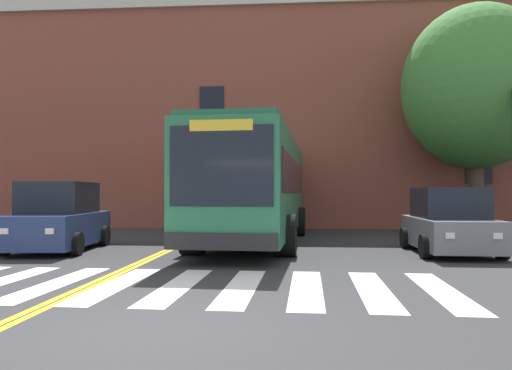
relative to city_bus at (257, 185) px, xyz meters
The scene contains 9 objects.
ground_plane 10.65m from the city_bus, 92.91° to the right, with size 120.00×120.00×0.00m, color #303033.
crosswalk 7.96m from the city_bus, 99.74° to the right, with size 10.44×3.74×0.01m.
lane_line_yellow_inner 7.04m from the city_bus, 110.28° to the left, with size 0.12×36.00×0.01m, color gold.
lane_line_yellow_outer 6.98m from the city_bus, 109.00° to the left, with size 0.12×36.00×0.01m, color gold.
city_bus is the anchor object (origin of this frame).
car_navy_near_lane 6.03m from the city_bus, 152.87° to the right, with size 2.33×4.11×1.89m.
car_grey_far_lane 5.98m from the city_bus, 26.47° to the right, with size 2.03×3.77×1.73m.
street_tree_curbside_large 10.09m from the city_bus, 26.17° to the left, with size 7.54×7.83×8.97m.
building_facade 11.92m from the city_bus, 72.88° to the left, with size 43.89×9.52×10.78m.
Camera 1 is at (1.76, -5.60, 1.59)m, focal length 35.00 mm.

